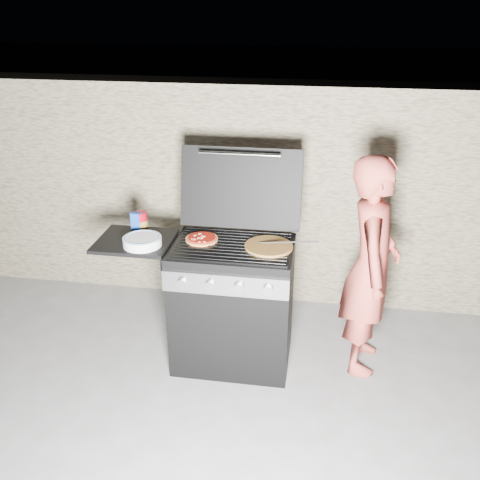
# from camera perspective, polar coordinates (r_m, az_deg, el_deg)

# --- Properties ---
(ground) EXTENTS (50.00, 50.00, 0.00)m
(ground) POSITION_cam_1_polar(r_m,az_deg,el_deg) (3.98, -0.73, -12.44)
(ground) COLOR #625F5C
(stone_wall) EXTENTS (8.00, 0.35, 1.80)m
(stone_wall) POSITION_cam_1_polar(r_m,az_deg,el_deg) (4.47, 1.48, 5.07)
(stone_wall) COLOR gray
(stone_wall) RESTS_ON ground
(gas_grill) EXTENTS (1.34, 0.79, 0.91)m
(gas_grill) POSITION_cam_1_polar(r_m,az_deg,el_deg) (3.77, -4.54, -6.53)
(gas_grill) COLOR black
(gas_grill) RESTS_ON ground
(pizza_topped) EXTENTS (0.26, 0.26, 0.02)m
(pizza_topped) POSITION_cam_1_polar(r_m,az_deg,el_deg) (3.58, -4.10, 0.17)
(pizza_topped) COLOR tan
(pizza_topped) RESTS_ON gas_grill
(pizza_plain) EXTENTS (0.39, 0.39, 0.02)m
(pizza_plain) POSITION_cam_1_polar(r_m,az_deg,el_deg) (3.47, 3.08, -0.67)
(pizza_plain) COLOR gold
(pizza_plain) RESTS_ON gas_grill
(sauce_jar) EXTENTS (0.11, 0.11, 0.14)m
(sauce_jar) POSITION_cam_1_polar(r_m,az_deg,el_deg) (3.78, -10.50, 1.99)
(sauce_jar) COLOR maroon
(sauce_jar) RESTS_ON gas_grill
(blue_carton) EXTENTS (0.07, 0.04, 0.14)m
(blue_carton) POSITION_cam_1_polar(r_m,az_deg,el_deg) (3.77, -11.03, 1.86)
(blue_carton) COLOR #123BA2
(blue_carton) RESTS_ON gas_grill
(plate_stack) EXTENTS (0.26, 0.26, 0.06)m
(plate_stack) POSITION_cam_1_polar(r_m,az_deg,el_deg) (3.57, -10.38, -0.14)
(plate_stack) COLOR white
(plate_stack) RESTS_ON gas_grill
(person) EXTENTS (0.40, 0.58, 1.53)m
(person) POSITION_cam_1_polar(r_m,az_deg,el_deg) (3.65, 13.77, -2.81)
(person) COLOR #B44339
(person) RESTS_ON ground
(tongs) EXTENTS (0.42, 0.09, 0.09)m
(tongs) POSITION_cam_1_polar(r_m,az_deg,el_deg) (3.45, 4.88, -0.26)
(tongs) COLOR black
(tongs) RESTS_ON gas_grill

